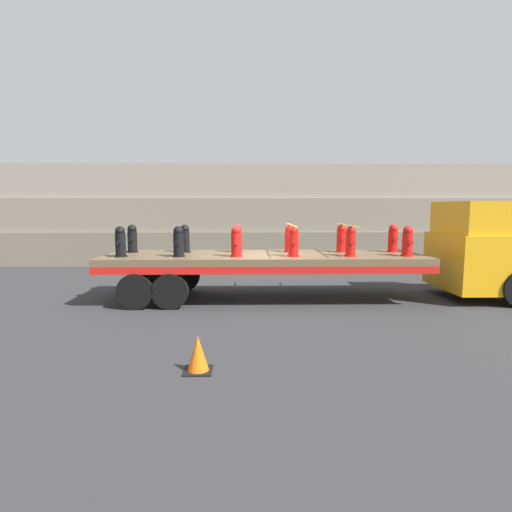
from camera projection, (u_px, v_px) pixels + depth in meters
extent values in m
plane|color=#2D2D30|center=(264.00, 298.00, 11.75)|extent=(120.00, 120.00, 0.00)
cube|color=#706656|center=(258.00, 246.00, 19.76)|extent=(60.00, 3.00, 1.56)
cube|color=gray|center=(258.00, 215.00, 19.73)|extent=(60.00, 3.00, 1.56)
cube|color=gray|center=(258.00, 183.00, 19.69)|extent=(60.00, 3.00, 1.56)
cube|color=orange|center=(481.00, 261.00, 11.73)|extent=(2.35, 2.46, 1.62)
cube|color=orange|center=(476.00, 218.00, 11.58)|extent=(1.65, 2.27, 0.93)
cube|color=black|center=(504.00, 250.00, 11.71)|extent=(0.94, 2.17, 0.91)
cylinder|color=black|center=(472.00, 274.00, 12.97)|extent=(1.03, 0.28, 1.03)
cube|color=brown|center=(264.00, 257.00, 11.61)|extent=(9.12, 2.55, 0.19)
cube|color=red|center=(266.00, 270.00, 10.40)|extent=(9.12, 0.08, 0.20)
cube|color=red|center=(263.00, 259.00, 12.86)|extent=(9.12, 0.08, 0.20)
cylinder|color=black|center=(170.00, 291.00, 10.49)|extent=(0.95, 0.30, 0.95)
cylinder|color=black|center=(185.00, 276.00, 12.81)|extent=(0.95, 0.30, 0.95)
cylinder|color=black|center=(136.00, 291.00, 10.47)|extent=(0.95, 0.30, 0.95)
cylinder|color=black|center=(156.00, 276.00, 12.80)|extent=(0.95, 0.30, 0.95)
cylinder|color=black|center=(121.00, 256.00, 10.97)|extent=(0.35, 0.35, 0.03)
cylinder|color=black|center=(121.00, 245.00, 10.93)|extent=(0.28, 0.28, 0.65)
sphere|color=black|center=(120.00, 231.00, 10.89)|extent=(0.27, 0.27, 0.27)
cylinder|color=black|center=(118.00, 243.00, 10.72)|extent=(0.13, 0.12, 0.13)
cylinder|color=black|center=(123.00, 242.00, 11.12)|extent=(0.13, 0.12, 0.13)
cylinder|color=black|center=(133.00, 252.00, 12.08)|extent=(0.35, 0.35, 0.03)
cylinder|color=black|center=(132.00, 242.00, 12.04)|extent=(0.28, 0.28, 0.65)
sphere|color=black|center=(132.00, 229.00, 12.00)|extent=(0.27, 0.27, 0.27)
cylinder|color=black|center=(130.00, 240.00, 11.84)|extent=(0.13, 0.12, 0.13)
cylinder|color=black|center=(134.00, 239.00, 12.23)|extent=(0.13, 0.12, 0.13)
cylinder|color=black|center=(179.00, 256.00, 10.99)|extent=(0.35, 0.35, 0.03)
cylinder|color=black|center=(178.00, 245.00, 10.96)|extent=(0.28, 0.28, 0.65)
sphere|color=black|center=(178.00, 231.00, 10.91)|extent=(0.27, 0.27, 0.27)
cylinder|color=black|center=(177.00, 243.00, 10.75)|extent=(0.13, 0.12, 0.13)
cylinder|color=black|center=(180.00, 242.00, 11.15)|extent=(0.13, 0.12, 0.13)
cylinder|color=black|center=(185.00, 252.00, 12.11)|extent=(0.35, 0.35, 0.03)
cylinder|color=black|center=(185.00, 242.00, 12.07)|extent=(0.28, 0.28, 0.65)
sphere|color=black|center=(185.00, 229.00, 12.03)|extent=(0.27, 0.27, 0.27)
cylinder|color=black|center=(184.00, 240.00, 11.87)|extent=(0.13, 0.12, 0.13)
cylinder|color=black|center=(186.00, 239.00, 12.26)|extent=(0.13, 0.12, 0.13)
cylinder|color=red|center=(236.00, 256.00, 11.02)|extent=(0.35, 0.35, 0.03)
cylinder|color=red|center=(236.00, 245.00, 10.99)|extent=(0.28, 0.28, 0.65)
sphere|color=red|center=(236.00, 231.00, 10.94)|extent=(0.27, 0.27, 0.27)
cylinder|color=red|center=(236.00, 243.00, 10.78)|extent=(0.13, 0.12, 0.13)
cylinder|color=red|center=(236.00, 241.00, 11.17)|extent=(0.13, 0.12, 0.13)
cylinder|color=red|center=(237.00, 252.00, 12.14)|extent=(0.35, 0.35, 0.03)
cylinder|color=red|center=(237.00, 242.00, 12.10)|extent=(0.28, 0.28, 0.65)
sphere|color=red|center=(237.00, 229.00, 12.06)|extent=(0.27, 0.27, 0.27)
cylinder|color=red|center=(237.00, 239.00, 11.89)|extent=(0.13, 0.12, 0.13)
cylinder|color=red|center=(237.00, 238.00, 12.29)|extent=(0.13, 0.12, 0.13)
cylinder|color=red|center=(293.00, 256.00, 11.05)|extent=(0.35, 0.35, 0.03)
cylinder|color=red|center=(293.00, 245.00, 11.01)|extent=(0.28, 0.28, 0.65)
sphere|color=red|center=(294.00, 231.00, 10.97)|extent=(0.27, 0.27, 0.27)
cylinder|color=red|center=(294.00, 243.00, 10.81)|extent=(0.13, 0.12, 0.13)
cylinder|color=red|center=(293.00, 241.00, 11.20)|extent=(0.13, 0.12, 0.13)
cylinder|color=red|center=(289.00, 251.00, 12.16)|extent=(0.35, 0.35, 0.03)
cylinder|color=red|center=(289.00, 241.00, 12.13)|extent=(0.28, 0.28, 0.65)
sphere|color=red|center=(290.00, 229.00, 12.08)|extent=(0.27, 0.27, 0.27)
cylinder|color=red|center=(290.00, 239.00, 11.92)|extent=(0.13, 0.12, 0.13)
cylinder|color=red|center=(289.00, 238.00, 12.32)|extent=(0.13, 0.12, 0.13)
cylinder|color=red|center=(350.00, 256.00, 11.08)|extent=(0.35, 0.35, 0.03)
cylinder|color=red|center=(351.00, 245.00, 11.04)|extent=(0.28, 0.28, 0.65)
sphere|color=red|center=(351.00, 231.00, 11.00)|extent=(0.27, 0.27, 0.27)
cylinder|color=red|center=(352.00, 242.00, 10.84)|extent=(0.13, 0.12, 0.13)
cylinder|color=red|center=(349.00, 241.00, 11.23)|extent=(0.13, 0.12, 0.13)
cylinder|color=red|center=(341.00, 251.00, 12.19)|extent=(0.35, 0.35, 0.03)
cylinder|color=red|center=(341.00, 241.00, 12.16)|extent=(0.28, 0.28, 0.65)
sphere|color=red|center=(342.00, 229.00, 12.11)|extent=(0.27, 0.27, 0.27)
cylinder|color=red|center=(343.00, 239.00, 11.95)|extent=(0.13, 0.12, 0.13)
cylinder|color=red|center=(340.00, 238.00, 12.34)|extent=(0.13, 0.12, 0.13)
cylinder|color=red|center=(407.00, 256.00, 11.11)|extent=(0.35, 0.35, 0.03)
cylinder|color=red|center=(407.00, 245.00, 11.07)|extent=(0.28, 0.28, 0.65)
sphere|color=red|center=(408.00, 231.00, 11.02)|extent=(0.27, 0.27, 0.27)
cylinder|color=red|center=(410.00, 242.00, 10.86)|extent=(0.13, 0.12, 0.13)
cylinder|color=red|center=(405.00, 241.00, 11.26)|extent=(0.13, 0.12, 0.13)
cylinder|color=red|center=(392.00, 251.00, 12.22)|extent=(0.35, 0.35, 0.03)
cylinder|color=red|center=(393.00, 241.00, 12.18)|extent=(0.28, 0.28, 0.65)
sphere|color=red|center=(393.00, 229.00, 12.14)|extent=(0.27, 0.27, 0.27)
cylinder|color=red|center=(395.00, 239.00, 11.98)|extent=(0.13, 0.12, 0.13)
cylinder|color=red|center=(391.00, 238.00, 12.37)|extent=(0.13, 0.12, 0.13)
cube|color=yellow|center=(292.00, 225.00, 11.51)|extent=(0.05, 2.75, 0.01)
cube|color=yellow|center=(346.00, 225.00, 11.54)|extent=(0.05, 2.75, 0.01)
cube|color=black|center=(198.00, 370.00, 6.48)|extent=(0.45, 0.45, 0.03)
cone|color=orange|center=(198.00, 353.00, 6.45)|extent=(0.35, 0.35, 0.57)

